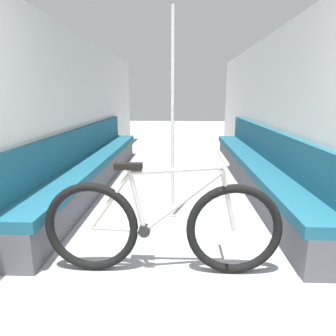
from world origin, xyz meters
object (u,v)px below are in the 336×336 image
bench_seat_row_left (94,166)px  bench_seat_row_right (255,167)px  bicycle (162,226)px  grab_pole_near (173,121)px

bench_seat_row_left → bench_seat_row_right: same height
bench_seat_row_right → bicycle: bearing=-118.6°
bicycle → bench_seat_row_left: bearing=104.8°
bench_seat_row_left → bicycle: 2.57m
bench_seat_row_left → bicycle: size_ratio=2.69×
bench_seat_row_right → bicycle: size_ratio=2.69×
bench_seat_row_left → bench_seat_row_right: 2.42m
bench_seat_row_left → bicycle: bicycle is taller
bicycle → grab_pole_near: 1.29m
bench_seat_row_right → bench_seat_row_left: bearing=180.0°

